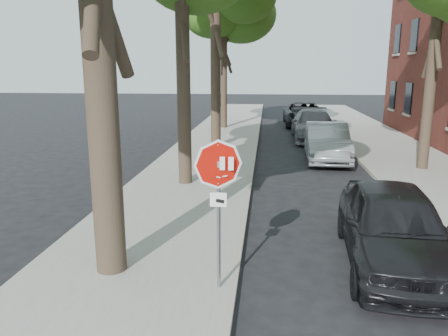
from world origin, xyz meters
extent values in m
plane|color=black|center=(0.00, 0.00, 0.00)|extent=(120.00, 120.00, 0.00)
cube|color=gray|center=(-2.50, 12.00, 0.06)|extent=(4.00, 55.00, 0.12)
cube|color=gray|center=(6.00, 12.00, 0.06)|extent=(4.00, 55.00, 0.12)
cube|color=#9E9384|center=(-0.45, 12.00, 0.07)|extent=(0.12, 55.00, 0.13)
cube|color=#9E9384|center=(3.95, 12.00, 0.07)|extent=(0.12, 55.00, 0.13)
cylinder|color=gray|center=(-0.70, 0.00, 1.42)|extent=(0.06, 0.06, 2.60)
cube|color=#99999E|center=(-0.70, -0.03, 2.32)|extent=(0.05, 0.06, 0.10)
cylinder|color=#99999E|center=(-0.70, -0.03, 2.32)|extent=(0.76, 0.32, 0.82)
cylinder|color=white|center=(-0.70, -0.05, 2.32)|extent=(0.76, 0.32, 0.82)
cylinder|color=#B61007|center=(-0.70, -0.05, 2.32)|extent=(0.68, 0.29, 0.74)
cube|color=white|center=(-0.91, -0.06, 2.34)|extent=(0.08, 0.00, 0.22)
cube|color=white|center=(-0.77, -0.06, 2.34)|extent=(0.08, 0.00, 0.22)
cube|color=white|center=(-0.63, -0.06, 2.34)|extent=(0.08, 0.00, 0.22)
cube|color=white|center=(-0.49, -0.06, 2.34)|extent=(0.08, 0.00, 0.22)
cube|color=silver|center=(-0.81, -0.07, 2.13)|extent=(0.08, 0.00, 0.03)
cube|color=silver|center=(-0.70, -0.07, 2.11)|extent=(0.08, 0.00, 0.03)
cube|color=silver|center=(-0.59, -0.07, 2.13)|extent=(0.08, 0.00, 0.03)
cube|color=white|center=(-0.70, -0.04, 1.72)|extent=(0.28, 0.02, 0.24)
cube|color=black|center=(-0.67, -0.05, 1.70)|extent=(0.15, 0.00, 0.08)
cylinder|color=black|center=(-2.80, 0.50, 4.87)|extent=(0.56, 0.56, 9.50)
cylinder|color=black|center=(-2.60, 7.00, 4.87)|extent=(0.44, 0.44, 9.50)
cylinder|color=black|center=(-2.40, 14.00, 5.12)|extent=(0.48, 0.48, 10.00)
cylinder|color=black|center=(-2.70, 21.00, 4.62)|extent=(0.40, 0.40, 9.00)
ellipsoid|color=#275212|center=(-2.70, 21.00, 7.14)|extent=(4.16, 4.16, 3.33)
ellipsoid|color=#275212|center=(-3.46, 21.76, 6.76)|extent=(3.78, 3.78, 3.02)
cylinder|color=black|center=(6.00, 10.00, 4.62)|extent=(0.40, 0.40, 9.00)
imported|color=black|center=(2.60, 1.50, 0.80)|extent=(2.25, 4.85, 1.61)
imported|color=#97989F|center=(2.60, 11.64, 0.79)|extent=(1.84, 4.84, 1.58)
imported|color=#55545A|center=(2.60, 17.13, 0.81)|extent=(2.31, 5.60, 1.62)
imported|color=black|center=(2.57, 23.08, 0.79)|extent=(2.73, 5.76, 1.59)
camera|label=1|loc=(0.08, -6.91, 3.84)|focal=35.00mm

